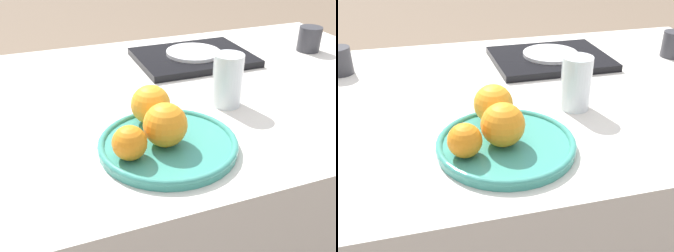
% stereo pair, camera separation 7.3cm
% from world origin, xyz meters
% --- Properties ---
extents(table, '(1.43, 0.88, 0.70)m').
position_xyz_m(table, '(0.00, 0.00, 0.35)').
color(table, silver).
rests_on(table, ground_plane).
extents(fruit_platter, '(0.27, 0.27, 0.02)m').
position_xyz_m(fruit_platter, '(-0.11, -0.25, 0.71)').
color(fruit_platter, teal).
rests_on(fruit_platter, table).
extents(orange_0, '(0.08, 0.08, 0.08)m').
position_xyz_m(orange_0, '(-0.12, -0.26, 0.76)').
color(orange_0, orange).
rests_on(orange_0, fruit_platter).
extents(orange_1, '(0.08, 0.08, 0.08)m').
position_xyz_m(orange_1, '(-0.11, -0.17, 0.76)').
color(orange_1, orange).
rests_on(orange_1, fruit_platter).
extents(orange_2, '(0.06, 0.06, 0.06)m').
position_xyz_m(orange_2, '(-0.19, -0.28, 0.75)').
color(orange_2, orange).
rests_on(orange_2, fruit_platter).
extents(water_glass, '(0.07, 0.07, 0.12)m').
position_xyz_m(water_glass, '(0.09, -0.12, 0.76)').
color(water_glass, silver).
rests_on(water_glass, table).
extents(serving_tray, '(0.34, 0.26, 0.02)m').
position_xyz_m(serving_tray, '(0.14, 0.18, 0.71)').
color(serving_tray, black).
rests_on(serving_tray, table).
extents(side_plate, '(0.16, 0.16, 0.01)m').
position_xyz_m(side_plate, '(0.14, 0.18, 0.73)').
color(side_plate, white).
rests_on(side_plate, serving_tray).
extents(cup_0, '(0.07, 0.07, 0.07)m').
position_xyz_m(cup_0, '(-0.46, 0.24, 0.74)').
color(cup_0, '#333338').
rests_on(cup_0, table).
extents(cup_1, '(0.07, 0.07, 0.08)m').
position_xyz_m(cup_1, '(0.52, 0.13, 0.74)').
color(cup_1, '#333338').
rests_on(cup_1, table).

